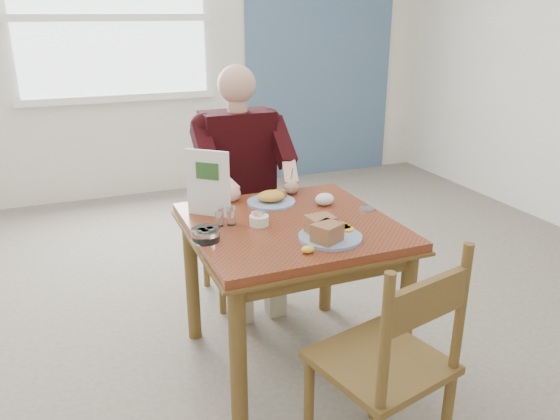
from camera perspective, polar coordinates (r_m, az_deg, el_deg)
name	(u,v)px	position (r m, az deg, el deg)	size (l,w,h in m)	color
floor	(290,360)	(2.85, 1.04, -15.39)	(6.00, 6.00, 0.00)	#61594E
wall_back	(160,41)	(5.22, -12.47, 16.86)	(5.50, 5.50, 0.00)	silver
accent_panel	(321,38)	(5.71, 4.33, 17.49)	(1.60, 0.02, 2.80)	#476484
lemon_wedge	(308,249)	(2.17, 2.95, -4.13)	(0.06, 0.04, 0.03)	yellow
napkin	(325,199)	(2.70, 4.68, 1.13)	(0.10, 0.08, 0.06)	white
metal_dish	(367,209)	(2.67, 9.07, 0.10)	(0.07, 0.07, 0.01)	silver
window	(111,18)	(5.13, -17.21, 18.65)	(1.72, 0.04, 1.42)	white
table	(291,244)	(2.54, 1.13, -3.57)	(0.92, 0.92, 0.75)	brown
chair_far	(238,219)	(3.29, -4.36, -0.94)	(0.42, 0.42, 0.95)	brown
chair_near	(390,365)	(2.04, 11.39, -15.62)	(0.50, 0.50, 0.95)	brown
diner	(242,170)	(3.10, -4.01, 4.24)	(0.53, 0.56, 1.39)	tan
near_plate	(327,232)	(2.30, 4.95, -2.26)	(0.34, 0.34, 0.09)	white
far_plate	(272,199)	(2.72, -0.87, 1.21)	(0.31, 0.31, 0.07)	white
caddy	(259,220)	(2.45, -2.21, -1.07)	(0.09, 0.09, 0.06)	white
shakers	(225,216)	(2.45, -5.73, -0.62)	(0.10, 0.05, 0.09)	white
creamer	(206,235)	(2.30, -7.79, -2.56)	(0.15, 0.15, 0.05)	white
menu	(208,183)	(2.54, -7.53, 2.82)	(0.17, 0.15, 0.31)	white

